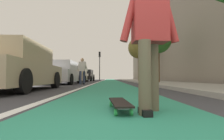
# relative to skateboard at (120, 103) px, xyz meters

# --- Properties ---
(ground_plane) EXTENTS (80.00, 80.00, 0.00)m
(ground_plane) POSITION_rel_skateboard_xyz_m (8.71, 0.04, -0.09)
(ground_plane) COLOR #38383D
(bike_lane_paint) EXTENTS (56.00, 2.16, 0.00)m
(bike_lane_paint) POSITION_rel_skateboard_xyz_m (22.71, 0.04, -0.09)
(bike_lane_paint) COLOR #288466
(bike_lane_paint) RESTS_ON ground
(lane_stripe_white) EXTENTS (52.00, 0.16, 0.01)m
(lane_stripe_white) POSITION_rel_skateboard_xyz_m (18.71, 1.27, -0.09)
(lane_stripe_white) COLOR silver
(lane_stripe_white) RESTS_ON ground
(sidewalk_curb) EXTENTS (52.00, 3.20, 0.12)m
(sidewalk_curb) POSITION_rel_skateboard_xyz_m (16.71, -3.55, -0.03)
(sidewalk_curb) COLOR #9E9B93
(sidewalk_curb) RESTS_ON ground
(building_facade) EXTENTS (40.00, 1.20, 11.41)m
(building_facade) POSITION_rel_skateboard_xyz_m (20.71, -6.19, 5.61)
(building_facade) COLOR gray
(building_facade) RESTS_ON ground
(skateboard) EXTENTS (0.85, 0.27, 0.11)m
(skateboard) POSITION_rel_skateboard_xyz_m (0.00, 0.00, 0.00)
(skateboard) COLOR green
(skateboard) RESTS_ON ground
(skater_person) EXTENTS (0.48, 0.72, 1.64)m
(skater_person) POSITION_rel_skateboard_xyz_m (-0.15, -0.35, 0.84)
(skater_person) COLOR brown
(skater_person) RESTS_ON ground
(parked_car_near) EXTENTS (4.50, 2.08, 1.48)m
(parked_car_near) POSITION_rel_skateboard_xyz_m (3.50, 3.18, 0.62)
(parked_car_near) COLOR tan
(parked_car_near) RESTS_ON ground
(parked_car_mid) EXTENTS (4.31, 1.98, 1.49)m
(parked_car_mid) POSITION_rel_skateboard_xyz_m (9.47, 3.26, 0.63)
(parked_car_mid) COLOR #B7B7BC
(parked_car_mid) RESTS_ON ground
(parked_car_far) EXTENTS (4.29, 2.05, 1.48)m
(parked_car_far) POSITION_rel_skateboard_xyz_m (15.72, 3.38, 0.61)
(parked_car_far) COLOR tan
(parked_car_far) RESTS_ON ground
(parked_car_end) EXTENTS (4.13, 2.06, 1.49)m
(parked_car_end) POSITION_rel_skateboard_xyz_m (21.32, 3.31, 0.62)
(parked_car_end) COLOR black
(parked_car_end) RESTS_ON ground
(traffic_light) EXTENTS (0.33, 0.28, 4.38)m
(traffic_light) POSITION_rel_skateboard_xyz_m (24.37, 1.67, 2.93)
(traffic_light) COLOR #2D2D2D
(traffic_light) RESTS_ON ground
(street_tree_mid) EXTENTS (1.84, 1.84, 3.93)m
(street_tree_mid) POSITION_rel_skateboard_xyz_m (9.66, -3.15, 2.88)
(street_tree_mid) COLOR brown
(street_tree_mid) RESTS_ON ground
(street_tree_far) EXTENTS (2.41, 2.41, 5.02)m
(street_tree_far) POSITION_rel_skateboard_xyz_m (17.53, -3.15, 3.69)
(street_tree_far) COLOR brown
(street_tree_far) RESTS_ON ground
(pedestrian_distant) EXTENTS (0.47, 0.73, 1.66)m
(pedestrian_distant) POSITION_rel_skateboard_xyz_m (8.94, 1.87, 0.86)
(pedestrian_distant) COLOR #384260
(pedestrian_distant) RESTS_ON ground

